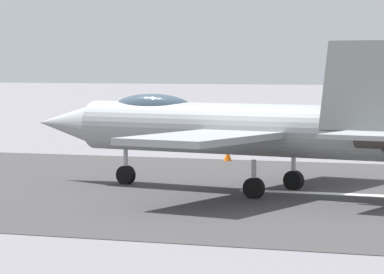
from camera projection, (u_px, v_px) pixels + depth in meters
ground_plane at (333, 194)px, 42.92m from camera, size 400.00×400.00×0.00m
runway_strip at (334, 194)px, 42.91m from camera, size 240.00×26.00×0.02m
fighter_jet at (231, 127)px, 43.74m from camera, size 17.49×14.20×5.64m
marker_cone_mid at (228, 156)px, 57.29m from camera, size 0.44×0.44×0.55m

